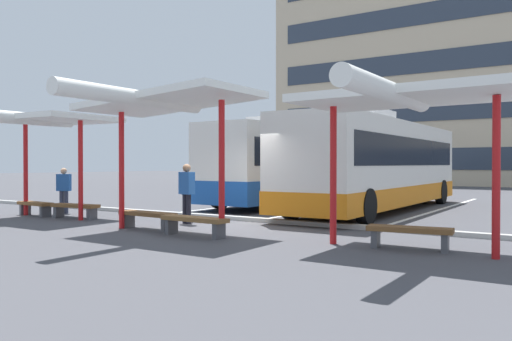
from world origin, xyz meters
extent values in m
plane|color=#47474C|center=(0.00, 0.00, 0.00)|extent=(160.00, 160.00, 0.00)
cube|color=#C6B293|center=(0.00, 35.86, 9.37)|extent=(32.05, 13.60, 18.74)
cube|color=#2D3847|center=(0.00, 29.02, 2.06)|extent=(29.48, 0.08, 1.65)
cube|color=#2D3847|center=(0.00, 29.02, 5.81)|extent=(29.48, 0.08, 1.65)
cube|color=#2D3847|center=(0.00, 29.02, 9.56)|extent=(29.48, 0.08, 1.65)
cube|color=#2D3847|center=(0.00, 29.02, 13.31)|extent=(29.48, 0.08, 1.65)
cube|color=silver|center=(-2.07, 7.24, 1.70)|extent=(2.84, 10.14, 2.85)
cube|color=#194C9E|center=(-2.07, 7.24, 0.68)|extent=(2.88, 10.19, 0.82)
cube|color=black|center=(-2.07, 7.24, 2.09)|extent=(2.84, 9.34, 0.96)
cube|color=black|center=(-1.91, 12.24, 2.04)|extent=(2.22, 0.15, 1.71)
cube|color=silver|center=(-2.11, 5.98, 3.30)|extent=(1.58, 2.25, 0.36)
cylinder|color=black|center=(-3.12, 10.71, 0.50)|extent=(0.33, 1.01, 1.00)
cylinder|color=black|center=(-0.80, 10.63, 0.50)|extent=(0.33, 1.01, 1.00)
cylinder|color=black|center=(-3.33, 3.84, 0.50)|extent=(0.33, 1.01, 1.00)
cylinder|color=black|center=(-1.02, 3.77, 0.50)|extent=(0.33, 1.01, 1.00)
cube|color=silver|center=(1.88, 6.38, 1.69)|extent=(2.63, 11.93, 2.83)
cube|color=orange|center=(1.88, 6.38, 0.60)|extent=(2.67, 11.97, 0.65)
cube|color=black|center=(1.88, 6.38, 2.09)|extent=(2.65, 10.98, 0.94)
cube|color=black|center=(1.83, 12.30, 2.03)|extent=(2.23, 0.10, 1.70)
cube|color=silver|center=(1.89, 4.89, 3.29)|extent=(1.54, 2.21, 0.36)
cylinder|color=black|center=(0.68, 10.72, 0.50)|extent=(0.31, 1.00, 1.00)
cylinder|color=black|center=(3.01, 10.74, 0.50)|extent=(0.31, 1.00, 1.00)
cylinder|color=black|center=(0.74, 2.01, 0.50)|extent=(0.31, 1.00, 1.00)
cylinder|color=black|center=(3.08, 2.03, 0.50)|extent=(0.31, 1.00, 1.00)
cube|color=white|center=(-3.64, 7.81, 0.00)|extent=(0.16, 14.00, 0.01)
cube|color=white|center=(0.00, 7.81, 0.00)|extent=(0.16, 14.00, 0.01)
cube|color=white|center=(3.64, 7.81, 0.00)|extent=(0.16, 14.00, 0.01)
cylinder|color=red|center=(-7.17, -1.57, 1.49)|extent=(0.14, 0.14, 2.97)
cylinder|color=red|center=(-4.41, -1.57, 1.49)|extent=(0.14, 0.14, 2.97)
cube|color=white|center=(-5.79, -1.57, 3.05)|extent=(3.76, 2.67, 0.19)
cylinder|color=white|center=(-5.79, -2.75, 3.02)|extent=(0.36, 3.75, 0.36)
cube|color=brown|center=(-6.69, -1.55, 0.40)|extent=(1.57, 0.55, 0.10)
cube|color=#4C4C51|center=(-7.31, -1.50, 0.17)|extent=(0.15, 0.34, 0.35)
cube|color=#4C4C51|center=(-6.07, -1.60, 0.17)|extent=(0.15, 0.34, 0.35)
cube|color=brown|center=(-4.89, -1.40, 0.40)|extent=(1.69, 0.63, 0.10)
cube|color=#4C4C51|center=(-5.56, -1.49, 0.17)|extent=(0.16, 0.35, 0.35)
cube|color=#4C4C51|center=(-4.22, -1.31, 0.17)|extent=(0.16, 0.35, 0.35)
cylinder|color=red|center=(-1.92, -2.24, 1.55)|extent=(0.14, 0.14, 3.11)
cylinder|color=red|center=(1.33, -2.24, 1.55)|extent=(0.14, 0.14, 3.11)
cube|color=white|center=(-0.29, -2.24, 3.19)|extent=(4.24, 2.43, 0.42)
cylinder|color=white|center=(-0.29, -3.30, 3.16)|extent=(0.36, 4.24, 0.36)
cube|color=brown|center=(-1.19, -2.04, 0.40)|extent=(1.78, 0.52, 0.10)
cube|color=#4C4C51|center=(-1.92, -2.00, 0.17)|extent=(0.14, 0.34, 0.35)
cube|color=#4C4C51|center=(-0.47, -2.08, 0.17)|extent=(0.14, 0.34, 0.35)
cube|color=brown|center=(0.61, -2.33, 0.40)|extent=(1.80, 0.50, 0.10)
cube|color=#4C4C51|center=(-0.13, -2.30, 0.17)|extent=(0.14, 0.34, 0.35)
cube|color=#4C4C51|center=(1.34, -2.37, 0.17)|extent=(0.14, 0.34, 0.35)
cylinder|color=red|center=(3.77, -1.62, 1.44)|extent=(0.14, 0.14, 2.88)
cylinder|color=red|center=(6.88, -1.62, 1.44)|extent=(0.14, 0.14, 2.88)
cube|color=white|center=(5.33, -1.62, 2.96)|extent=(4.12, 2.51, 0.19)
cylinder|color=white|center=(5.33, -2.72, 2.93)|extent=(0.36, 4.11, 0.36)
cube|color=brown|center=(5.33, -1.49, 0.40)|extent=(1.65, 0.61, 0.10)
cube|color=#4C4C51|center=(4.67, -1.57, 0.17)|extent=(0.16, 0.35, 0.35)
cube|color=#4C4C51|center=(5.98, -1.41, 0.17)|extent=(0.16, 0.35, 0.35)
cube|color=#ADADA8|center=(0.00, 0.95, 0.06)|extent=(44.00, 0.24, 0.12)
cylinder|color=#33384C|center=(-6.59, -0.46, 0.38)|extent=(0.14, 0.14, 0.76)
cylinder|color=#33384C|center=(-6.72, -0.54, 0.38)|extent=(0.14, 0.14, 0.76)
cube|color=#2659A5|center=(-6.65, -0.50, 1.05)|extent=(0.49, 0.42, 0.57)
sphere|color=tan|center=(-6.65, -0.50, 1.44)|extent=(0.21, 0.21, 0.21)
cylinder|color=black|center=(-1.61, -0.01, 0.39)|extent=(0.14, 0.14, 0.79)
cylinder|color=black|center=(-1.53, -0.15, 0.39)|extent=(0.14, 0.14, 0.79)
cube|color=#2659A5|center=(-1.57, -0.08, 1.08)|extent=(0.42, 0.51, 0.59)
sphere|color=beige|center=(-1.57, -0.08, 1.48)|extent=(0.21, 0.21, 0.21)
cylinder|color=black|center=(-1.11, -0.54, 0.41)|extent=(0.14, 0.14, 0.83)
cylinder|color=black|center=(-1.27, -0.50, 0.41)|extent=(0.14, 0.14, 0.83)
cube|color=#2659A5|center=(-1.19, -0.52, 1.14)|extent=(0.52, 0.32, 0.62)
sphere|color=#936B4C|center=(-1.19, -0.52, 1.56)|extent=(0.22, 0.22, 0.22)
camera|label=1|loc=(8.29, -11.48, 1.67)|focal=36.11mm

